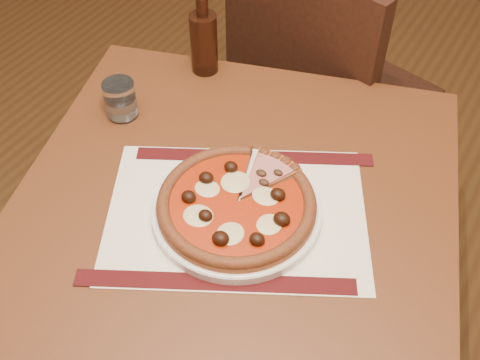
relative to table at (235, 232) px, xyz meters
name	(u,v)px	position (x,y,z in m)	size (l,w,h in m)	color
table	(235,232)	(0.00, 0.00, 0.00)	(1.00, 1.00, 0.75)	#5F2D16
chair_far	(319,89)	(-0.10, 0.61, -0.11)	(0.53, 0.53, 0.95)	black
placemat	(237,214)	(0.02, -0.03, 0.10)	(0.46, 0.33, 0.00)	silver
plate	(237,210)	(0.02, -0.03, 0.11)	(0.30, 0.30, 0.02)	white
pizza	(236,203)	(0.02, -0.03, 0.13)	(0.28, 0.28, 0.04)	#A95A29
ham_slice	(265,179)	(0.04, 0.05, 0.13)	(0.10, 0.14, 0.02)	#A95A29
water_glass	(120,99)	(-0.32, 0.08, 0.14)	(0.07, 0.07, 0.08)	white
bottle	(204,40)	(-0.26, 0.30, 0.18)	(0.06, 0.06, 0.20)	#36170D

